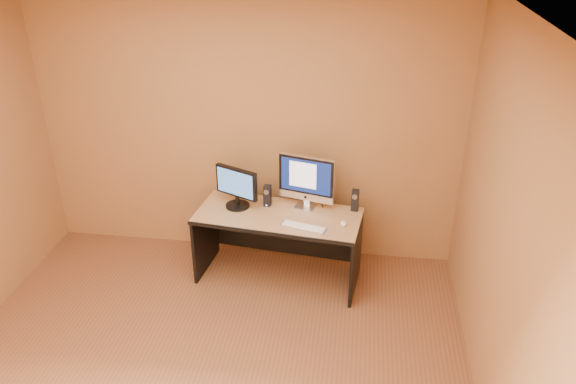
# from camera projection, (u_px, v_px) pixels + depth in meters

# --- Properties ---
(walls) EXTENTS (4.00, 4.00, 2.60)m
(walls) POSITION_uv_depth(u_px,v_px,m) (181.00, 241.00, 3.46)
(walls) COLOR #97613D
(walls) RESTS_ON ground
(ceiling) EXTENTS (4.00, 4.00, 0.00)m
(ceiling) POSITION_uv_depth(u_px,v_px,m) (158.00, 25.00, 2.86)
(ceiling) COLOR white
(ceiling) RESTS_ON walls
(desk) EXTENTS (1.53, 0.80, 0.68)m
(desk) POSITION_uv_depth(u_px,v_px,m) (278.00, 247.00, 5.17)
(desk) COLOR tan
(desk) RESTS_ON ground
(imac) EXTENTS (0.55, 0.32, 0.50)m
(imac) POSITION_uv_depth(u_px,v_px,m) (305.00, 183.00, 5.02)
(imac) COLOR silver
(imac) RESTS_ON desk
(second_monitor) EXTENTS (0.49, 0.38, 0.38)m
(second_monitor) POSITION_uv_depth(u_px,v_px,m) (237.00, 188.00, 5.06)
(second_monitor) COLOR black
(second_monitor) RESTS_ON desk
(speaker_left) EXTENTS (0.07, 0.07, 0.20)m
(speaker_left) POSITION_uv_depth(u_px,v_px,m) (267.00, 195.00, 5.13)
(speaker_left) COLOR black
(speaker_left) RESTS_ON desk
(speaker_right) EXTENTS (0.07, 0.07, 0.20)m
(speaker_right) POSITION_uv_depth(u_px,v_px,m) (355.00, 200.00, 5.04)
(speaker_right) COLOR black
(speaker_right) RESTS_ON desk
(keyboard) EXTENTS (0.41, 0.20, 0.02)m
(keyboard) POSITION_uv_depth(u_px,v_px,m) (304.00, 227.00, 4.81)
(keyboard) COLOR silver
(keyboard) RESTS_ON desk
(mouse) EXTENTS (0.05, 0.09, 0.03)m
(mouse) POSITION_uv_depth(u_px,v_px,m) (344.00, 223.00, 4.84)
(mouse) COLOR white
(mouse) RESTS_ON desk
(cable_a) EXTENTS (0.05, 0.20, 0.01)m
(cable_a) POSITION_uv_depth(u_px,v_px,m) (322.00, 202.00, 5.22)
(cable_a) COLOR black
(cable_a) RESTS_ON desk
(cable_b) EXTENTS (0.11, 0.13, 0.01)m
(cable_b) POSITION_uv_depth(u_px,v_px,m) (308.00, 201.00, 5.23)
(cable_b) COLOR black
(cable_b) RESTS_ON desk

